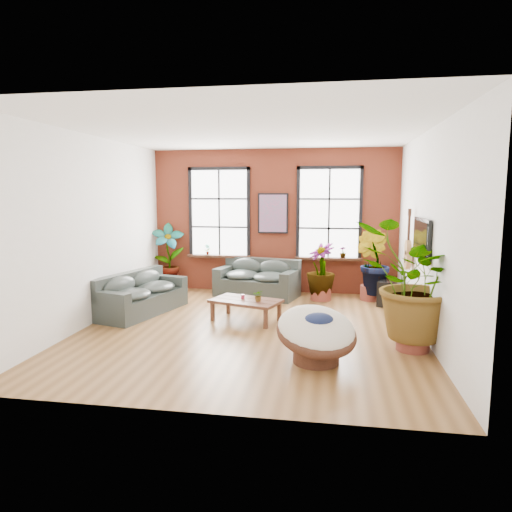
# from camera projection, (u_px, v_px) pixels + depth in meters

# --- Properties ---
(room) EXTENTS (6.04, 6.54, 3.54)m
(room) POSITION_uv_depth(u_px,v_px,m) (252.00, 232.00, 8.17)
(room) COLOR brown
(room) RESTS_ON ground
(sofa_back) EXTENTS (2.08, 1.37, 0.88)m
(sofa_back) POSITION_uv_depth(u_px,v_px,m) (258.00, 279.00, 10.87)
(sofa_back) COLOR #2B3330
(sofa_back) RESTS_ON ground
(sofa_left) EXTENTS (1.38, 2.24, 0.82)m
(sofa_left) POSITION_uv_depth(u_px,v_px,m) (140.00, 295.00, 9.34)
(sofa_left) COLOR #2B3330
(sofa_left) RESTS_ON ground
(coffee_table) EXTENTS (1.45, 1.10, 0.50)m
(coffee_table) POSITION_uv_depth(u_px,v_px,m) (246.00, 302.00, 8.74)
(coffee_table) COLOR #442618
(coffee_table) RESTS_ON ground
(papasan_chair) EXTENTS (1.54, 1.54, 0.87)m
(papasan_chair) POSITION_uv_depth(u_px,v_px,m) (316.00, 332.00, 6.56)
(papasan_chair) COLOR #4A281A
(papasan_chair) RESTS_ON ground
(poster) EXTENTS (0.74, 0.06, 0.98)m
(poster) POSITION_uv_depth(u_px,v_px,m) (273.00, 213.00, 11.11)
(poster) COLOR black
(poster) RESTS_ON room
(tv_wall_unit) EXTENTS (0.13, 1.86, 1.20)m
(tv_wall_unit) POSITION_uv_depth(u_px,v_px,m) (417.00, 244.00, 8.17)
(tv_wall_unit) COLOR black
(tv_wall_unit) RESTS_ON room
(media_box) EXTENTS (0.77, 0.69, 0.54)m
(media_box) POSITION_uv_depth(u_px,v_px,m) (394.00, 294.00, 9.91)
(media_box) COLOR black
(media_box) RESTS_ON ground
(pot_back_left) EXTENTS (0.54, 0.54, 0.39)m
(pot_back_left) POSITION_uv_depth(u_px,v_px,m) (168.00, 282.00, 11.57)
(pot_back_left) COLOR brown
(pot_back_left) RESTS_ON ground
(pot_back_right) EXTENTS (0.59, 0.59, 0.34)m
(pot_back_right) POSITION_uv_depth(u_px,v_px,m) (371.00, 293.00, 10.47)
(pot_back_right) COLOR brown
(pot_back_right) RESTS_ON ground
(pot_right_wall) EXTENTS (0.59, 0.59, 0.37)m
(pot_right_wall) POSITION_uv_depth(u_px,v_px,m) (413.00, 338.00, 7.11)
(pot_right_wall) COLOR brown
(pot_right_wall) RESTS_ON ground
(pot_mid) EXTENTS (0.48, 0.48, 0.35)m
(pot_mid) POSITION_uv_depth(u_px,v_px,m) (321.00, 293.00, 10.48)
(pot_mid) COLOR brown
(pot_mid) RESTS_ON ground
(floor_plant_back_left) EXTENTS (0.95, 0.79, 1.55)m
(floor_plant_back_left) POSITION_uv_depth(u_px,v_px,m) (168.00, 254.00, 11.44)
(floor_plant_back_left) COLOR #103F19
(floor_plant_back_left) RESTS_ON ground
(floor_plant_back_right) EXTENTS (1.03, 1.04, 1.47)m
(floor_plant_back_right) POSITION_uv_depth(u_px,v_px,m) (372.00, 262.00, 10.36)
(floor_plant_back_right) COLOR #103F19
(floor_plant_back_right) RESTS_ON ground
(floor_plant_right_wall) EXTENTS (2.20, 2.15, 1.85)m
(floor_plant_right_wall) POSITION_uv_depth(u_px,v_px,m) (414.00, 282.00, 6.98)
(floor_plant_right_wall) COLOR #103F19
(floor_plant_right_wall) RESTS_ON ground
(floor_plant_mid) EXTENTS (0.93, 0.93, 1.18)m
(floor_plant_mid) POSITION_uv_depth(u_px,v_px,m) (321.00, 269.00, 10.40)
(floor_plant_mid) COLOR #103F19
(floor_plant_mid) RESTS_ON ground
(table_plant) EXTENTS (0.21, 0.18, 0.22)m
(table_plant) POSITION_uv_depth(u_px,v_px,m) (259.00, 296.00, 8.58)
(table_plant) COLOR #103F19
(table_plant) RESTS_ON coffee_table
(sill_plant_left) EXTENTS (0.17, 0.17, 0.27)m
(sill_plant_left) POSITION_uv_depth(u_px,v_px,m) (207.00, 249.00, 11.44)
(sill_plant_left) COLOR #103F19
(sill_plant_left) RESTS_ON room
(sill_plant_right) EXTENTS (0.19, 0.19, 0.27)m
(sill_plant_right) POSITION_uv_depth(u_px,v_px,m) (343.00, 252.00, 10.91)
(sill_plant_right) COLOR #103F19
(sill_plant_right) RESTS_ON room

